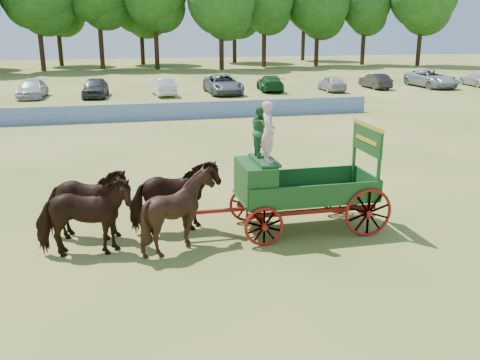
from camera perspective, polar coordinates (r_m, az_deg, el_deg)
The scene contains 8 objects.
ground at distance 16.67m, azimuth 2.53°, elevation -3.81°, with size 160.00×160.00×0.00m, color tan.
horse_lead_left at distance 14.04m, azimuth -16.30°, elevation -3.88°, with size 1.13×2.47×2.09m, color black.
horse_lead_right at distance 15.08m, azimuth -16.11°, elevation -2.47°, with size 1.13×2.47×2.09m, color black.
horse_wheel_left at distance 14.07m, azimuth -6.51°, elevation -3.24°, with size 1.69×1.90×2.09m, color black.
horse_wheel_right at distance 15.11m, azimuth -7.01°, elevation -1.88°, with size 1.13×2.47×2.09m, color black.
farm_dray at distance 15.02m, azimuth 4.47°, elevation 0.34°, with size 6.00×2.00×3.80m.
sponsor_banner at distance 33.63m, azimuth -7.42°, elevation 7.29°, with size 26.00×0.08×1.05m, color #2044AD.
parked_cars at distance 46.04m, azimuth -3.27°, elevation 10.09°, with size 57.78×6.32×1.65m.
Camera 1 is at (-4.25, -15.06, 5.74)m, focal length 40.00 mm.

